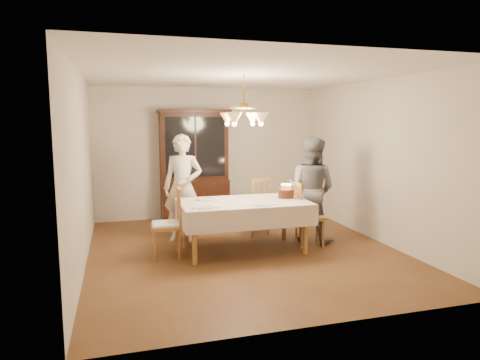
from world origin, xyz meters
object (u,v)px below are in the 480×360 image
object	(u,v)px
china_hutch	(194,167)
elderly_woman	(183,188)
dining_table	(244,206)
birthday_cake	(286,194)
chair_far_side	(255,209)

from	to	relation	value
china_hutch	elderly_woman	xyz separation A→B (m)	(-0.44, -1.44, -0.17)
dining_table	birthday_cake	xyz separation A→B (m)	(0.69, 0.02, 0.15)
elderly_woman	birthday_cake	bearing A→B (deg)	-5.49
china_hutch	dining_table	bearing A→B (deg)	-81.32
chair_far_side	birthday_cake	distance (m)	0.94
dining_table	chair_far_side	distance (m)	0.99
elderly_woman	birthday_cake	xyz separation A→B (m)	(1.47, -0.79, -0.04)
dining_table	chair_far_side	world-z (taller)	chair_far_side
birthday_cake	chair_far_side	bearing A→B (deg)	106.10
china_hutch	chair_far_side	bearing A→B (deg)	-60.57
dining_table	birthday_cake	distance (m)	0.70
chair_far_side	birthday_cake	bearing A→B (deg)	-73.90
dining_table	birthday_cake	size ratio (longest dim) A/B	6.33
dining_table	china_hutch	size ratio (longest dim) A/B	0.88
dining_table	china_hutch	xyz separation A→B (m)	(-0.34, 2.25, 0.36)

